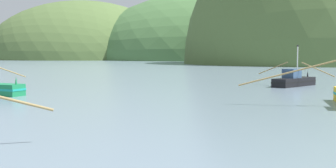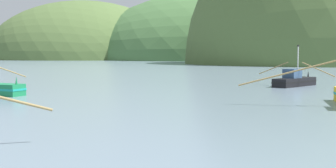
# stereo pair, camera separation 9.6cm
# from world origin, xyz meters

# --- Properties ---
(hill_far_center) EXTENTS (98.44, 78.75, 105.80)m
(hill_far_center) POSITION_xyz_m (59.38, 145.63, 0.00)
(hill_far_center) COLOR #516B38
(hill_far_center) RESTS_ON ground
(hill_mid_left) EXTENTS (150.20, 120.16, 73.02)m
(hill_mid_left) POSITION_xyz_m (34.89, 234.61, 0.00)
(hill_mid_left) COLOR #47703D
(hill_mid_left) RESTS_ON ground
(hill_far_left) EXTENTS (103.76, 83.01, 62.12)m
(hill_far_left) POSITION_xyz_m (-41.58, 235.57, 0.00)
(hill_far_left) COLOR #516B38
(hill_far_left) RESTS_ON ground
(fishing_boat_black) EXTENTS (6.82, 6.70, 4.68)m
(fishing_boat_black) POSITION_xyz_m (19.62, 47.35, 0.67)
(fishing_boat_black) COLOR black
(fishing_boat_black) RESTS_ON ground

